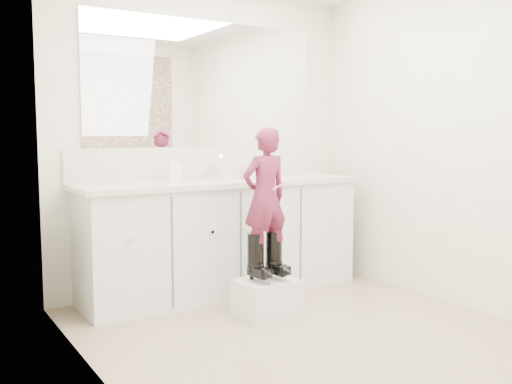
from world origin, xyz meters
TOP-DOWN VIEW (x-y plane):
  - floor at (0.00, 0.00)m, footprint 3.00×3.00m
  - wall_back at (0.00, 1.50)m, footprint 2.60×0.00m
  - wall_left at (-1.30, 0.00)m, footprint 0.00×3.00m
  - wall_right at (1.30, 0.00)m, footprint 0.00×3.00m
  - vanity_cabinet at (0.00, 1.23)m, footprint 2.20×0.55m
  - countertop at (0.00, 1.21)m, footprint 2.28×0.58m
  - backsplash at (0.00, 1.49)m, footprint 2.28×0.03m
  - mirror at (0.00, 1.49)m, footprint 2.00×0.02m
  - faucet at (0.00, 1.38)m, footprint 0.08×0.08m
  - cup at (0.21, 1.24)m, footprint 0.14×0.14m
  - soap_bottle at (-0.39, 1.29)m, footprint 0.10×0.10m
  - step_stool at (-0.02, 0.57)m, footprint 0.40×0.34m
  - boot_left at (-0.10, 0.59)m, footprint 0.13×0.22m
  - boot_right at (0.05, 0.59)m, footprint 0.13×0.22m
  - toddler at (-0.02, 0.59)m, footprint 0.35×0.24m
  - toothbrush at (0.05, 0.51)m, footprint 0.14×0.02m

SIDE VIEW (x-z plane):
  - floor at x=0.00m, z-range 0.00..0.00m
  - step_stool at x=-0.02m, z-range 0.00..0.25m
  - boot_left at x=-0.10m, z-range 0.25..0.58m
  - boot_right at x=0.05m, z-range 0.25..0.58m
  - vanity_cabinet at x=0.00m, z-range 0.00..0.85m
  - toddler at x=-0.02m, z-range 0.35..1.29m
  - countertop at x=0.00m, z-range 0.85..0.89m
  - toothbrush at x=0.05m, z-range 0.87..0.93m
  - faucet at x=0.00m, z-range 0.89..0.99m
  - cup at x=0.21m, z-range 0.89..1.00m
  - soap_bottle at x=-0.39m, z-range 0.89..1.11m
  - backsplash at x=0.00m, z-range 0.89..1.14m
  - wall_back at x=0.00m, z-range -0.10..2.50m
  - wall_left at x=-1.30m, z-range -0.30..2.70m
  - wall_right at x=1.30m, z-range -0.30..2.70m
  - mirror at x=0.00m, z-range 1.14..2.14m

